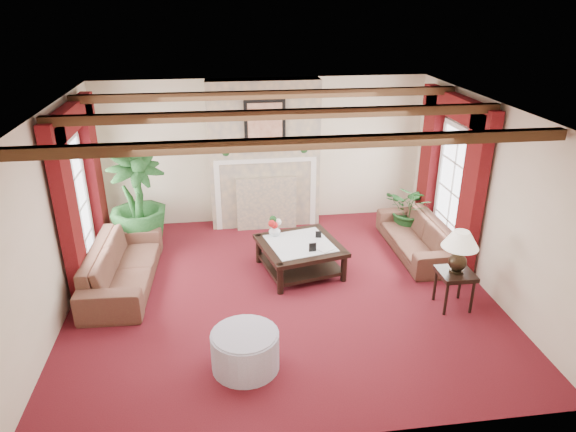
{
  "coord_description": "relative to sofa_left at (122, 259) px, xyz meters",
  "views": [
    {
      "loc": [
        -0.79,
        -6.45,
        4.04
      ],
      "look_at": [
        0.14,
        0.4,
        1.05
      ],
      "focal_mm": 32.0,
      "sensor_mm": 36.0,
      "label": 1
    }
  ],
  "objects": [
    {
      "name": "floor",
      "position": [
        2.33,
        -0.55,
        -0.44
      ],
      "size": [
        6.0,
        6.0,
        0.0
      ],
      "primitive_type": "plane",
      "color": "#4A0D16",
      "rests_on": "ground"
    },
    {
      "name": "ceiling",
      "position": [
        2.33,
        -0.55,
        2.26
      ],
      "size": [
        6.0,
        6.0,
        0.0
      ],
      "primitive_type": "plane",
      "rotation": [
        3.14,
        0.0,
        0.0
      ],
      "color": "white",
      "rests_on": "floor"
    },
    {
      "name": "back_wall",
      "position": [
        2.33,
        2.2,
        0.91
      ],
      "size": [
        6.0,
        0.02,
        2.7
      ],
      "primitive_type": "cube",
      "color": "beige",
      "rests_on": "ground"
    },
    {
      "name": "left_wall",
      "position": [
        -0.67,
        -0.55,
        0.91
      ],
      "size": [
        0.02,
        5.5,
        2.7
      ],
      "primitive_type": "cube",
      "color": "beige",
      "rests_on": "ground"
    },
    {
      "name": "right_wall",
      "position": [
        5.33,
        -0.55,
        0.91
      ],
      "size": [
        0.02,
        5.5,
        2.7
      ],
      "primitive_type": "cube",
      "color": "beige",
      "rests_on": "ground"
    },
    {
      "name": "ceiling_beams",
      "position": [
        2.33,
        -0.55,
        2.2
      ],
      "size": [
        6.0,
        3.0,
        0.12
      ],
      "primitive_type": null,
      "color": "#372311",
      "rests_on": "ceiling"
    },
    {
      "name": "fireplace",
      "position": [
        2.33,
        2.0,
        2.26
      ],
      "size": [
        2.0,
        0.52,
        2.7
      ],
      "primitive_type": null,
      "color": "tan",
      "rests_on": "ground"
    },
    {
      "name": "french_door_left",
      "position": [
        -0.64,
        0.45,
        1.69
      ],
      "size": [
        0.1,
        1.1,
        2.16
      ],
      "primitive_type": null,
      "color": "white",
      "rests_on": "ground"
    },
    {
      "name": "french_door_right",
      "position": [
        5.3,
        0.45,
        1.69
      ],
      "size": [
        0.1,
        1.1,
        2.16
      ],
      "primitive_type": null,
      "color": "white",
      "rests_on": "ground"
    },
    {
      "name": "curtains_left",
      "position": [
        -0.53,
        0.45,
        2.11
      ],
      "size": [
        0.2,
        2.4,
        2.55
      ],
      "primitive_type": null,
      "color": "#450B09",
      "rests_on": "ground"
    },
    {
      "name": "curtains_right",
      "position": [
        5.19,
        0.45,
        2.11
      ],
      "size": [
        0.2,
        2.4,
        2.55
      ],
      "primitive_type": null,
      "color": "#450B09",
      "rests_on": "ground"
    },
    {
      "name": "sofa_left",
      "position": [
        0.0,
        0.0,
        0.0
      ],
      "size": [
        2.28,
        0.83,
        0.87
      ],
      "primitive_type": "imported",
      "rotation": [
        0.0,
        0.0,
        1.53
      ],
      "color": "#330D17",
      "rests_on": "ground"
    },
    {
      "name": "sofa_right",
      "position": [
        4.75,
        0.43,
        -0.04
      ],
      "size": [
        2.02,
        0.63,
        0.78
      ],
      "primitive_type": "imported",
      "rotation": [
        0.0,
        0.0,
        -1.56
      ],
      "color": "#330D17",
      "rests_on": "ground"
    },
    {
      "name": "potted_palm",
      "position": [
        0.11,
        1.27,
        0.04
      ],
      "size": [
        2.48,
        2.56,
        0.96
      ],
      "primitive_type": "imported",
      "rotation": [
        0.0,
        0.0,
        0.55
      ],
      "color": "black",
      "rests_on": "ground"
    },
    {
      "name": "small_plant",
      "position": [
        4.89,
        1.14,
        -0.06
      ],
      "size": [
        1.81,
        1.81,
        0.75
      ],
      "primitive_type": "imported",
      "rotation": [
        0.0,
        0.0,
        -0.87
      ],
      "color": "black",
      "rests_on": "ground"
    },
    {
      "name": "coffee_table",
      "position": [
        2.69,
        0.04,
        -0.19
      ],
      "size": [
        1.42,
        1.42,
        0.48
      ],
      "primitive_type": null,
      "rotation": [
        0.0,
        0.0,
        0.23
      ],
      "color": "black",
      "rests_on": "ground"
    },
    {
      "name": "side_table",
      "position": [
        4.65,
        -1.23,
        -0.16
      ],
      "size": [
        0.54,
        0.54,
        0.55
      ],
      "primitive_type": null,
      "rotation": [
        0.0,
        0.0,
        0.17
      ],
      "color": "black",
      "rests_on": "ground"
    },
    {
      "name": "ottoman",
      "position": [
        1.7,
        -2.13,
        -0.2
      ],
      "size": [
        0.8,
        0.8,
        0.46
      ],
      "primitive_type": "cylinder",
      "color": "gray",
      "rests_on": "ground"
    },
    {
      "name": "table_lamp",
      "position": [
        4.65,
        -1.23,
        0.43
      ],
      "size": [
        0.49,
        0.49,
        0.63
      ],
      "primitive_type": null,
      "color": "black",
      "rests_on": "side_table"
    },
    {
      "name": "flower_vase",
      "position": [
        2.33,
        0.38,
        0.14
      ],
      "size": [
        0.28,
        0.29,
        0.19
      ],
      "primitive_type": "imported",
      "rotation": [
        0.0,
        0.0,
        0.26
      ],
      "color": "silver",
      "rests_on": "coffee_table"
    },
    {
      "name": "book",
      "position": [
        2.91,
        -0.23,
        0.21
      ],
      "size": [
        0.25,
        0.24,
        0.32
      ],
      "primitive_type": "imported",
      "rotation": [
        0.0,
        0.0,
        0.6
      ],
      "color": "black",
      "rests_on": "coffee_table"
    },
    {
      "name": "photo_frame_a",
      "position": [
        2.83,
        -0.26,
        0.12
      ],
      "size": [
        0.11,
        0.03,
        0.15
      ],
      "primitive_type": null,
      "rotation": [
        0.0,
        0.0,
        0.08
      ],
      "color": "black",
      "rests_on": "coffee_table"
    },
    {
      "name": "photo_frame_b",
      "position": [
        3.01,
        0.19,
        0.11
      ],
      "size": [
        0.09,
        0.03,
        0.12
      ],
      "primitive_type": null,
      "rotation": [
        0.0,
        0.0,
        -0.15
      ],
      "color": "black",
      "rests_on": "coffee_table"
    }
  ]
}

